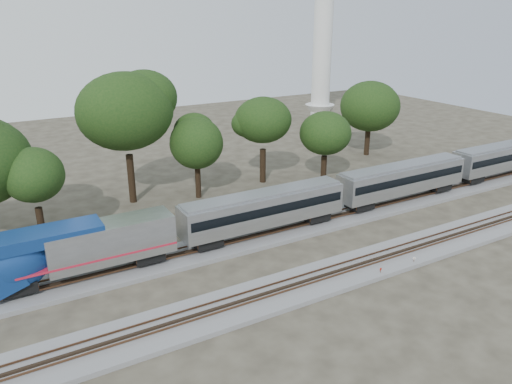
# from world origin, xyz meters

# --- Properties ---
(ground) EXTENTS (160.00, 160.00, 0.00)m
(ground) POSITION_xyz_m (0.00, 0.00, 0.00)
(ground) COLOR #383328
(ground) RESTS_ON ground
(track_far) EXTENTS (160.00, 5.00, 0.73)m
(track_far) POSITION_xyz_m (0.00, 6.00, 0.21)
(track_far) COLOR slate
(track_far) RESTS_ON ground
(track_near) EXTENTS (160.00, 5.00, 0.73)m
(track_near) POSITION_xyz_m (0.00, -4.00, 0.21)
(track_near) COLOR slate
(track_near) RESTS_ON ground
(train) EXTENTS (110.70, 3.16, 4.66)m
(train) POSITION_xyz_m (29.47, 6.00, 3.24)
(train) COLOR silver
(train) RESTS_ON ground
(switch_stand_red) EXTENTS (0.27, 0.09, 0.86)m
(switch_stand_red) POSITION_xyz_m (5.47, -5.96, 0.55)
(switch_stand_red) COLOR #512D19
(switch_stand_red) RESTS_ON ground
(switch_stand_white) EXTENTS (0.26, 0.14, 0.87)m
(switch_stand_white) POSITION_xyz_m (9.50, -5.97, 0.56)
(switch_stand_white) COLOR #512D19
(switch_stand_white) RESTS_ON ground
(switch_lever) EXTENTS (0.56, 0.42, 0.30)m
(switch_lever) POSITION_xyz_m (6.97, -5.85, 0.15)
(switch_lever) COLOR #512D19
(switch_lever) RESTS_ON ground
(tree_2) EXTENTS (7.37, 7.37, 10.39)m
(tree_2) POSITION_xyz_m (-18.94, 15.52, 7.23)
(tree_2) COLOR black
(tree_2) RESTS_ON ground
(tree_3) EXTENTS (11.19, 11.19, 15.78)m
(tree_3) POSITION_xyz_m (-7.76, 22.58, 11.00)
(tree_3) COLOR black
(tree_3) RESTS_ON ground
(tree_4) EXTENTS (7.01, 7.01, 9.88)m
(tree_4) POSITION_xyz_m (-0.25, 20.07, 6.87)
(tree_4) COLOR black
(tree_4) RESTS_ON ground
(tree_5) EXTENTS (8.60, 8.60, 12.13)m
(tree_5) POSITION_xyz_m (9.66, 21.16, 8.45)
(tree_5) COLOR black
(tree_5) RESTS_ON ground
(tree_6) EXTENTS (6.83, 6.83, 9.63)m
(tree_6) POSITION_xyz_m (16.75, 17.08, 6.69)
(tree_6) COLOR black
(tree_6) RESTS_ON ground
(tree_7) EXTENTS (7.93, 7.93, 11.17)m
(tree_7) POSITION_xyz_m (31.00, 24.45, 7.78)
(tree_7) COLOR black
(tree_7) RESTS_ON ground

